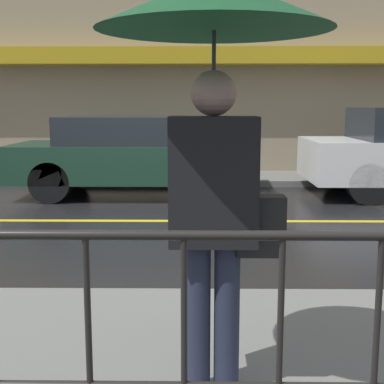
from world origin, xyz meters
TOP-DOWN VIEW (x-y plane):
  - ground_plane at (0.00, 0.00)m, footprint 80.00×80.00m
  - sidewalk_near at (0.00, -4.35)m, footprint 28.00×2.59m
  - sidewalk_far at (0.00, 3.88)m, footprint 28.00×1.65m
  - lane_marking at (0.00, 0.00)m, footprint 25.20×0.12m
  - building_storefront at (0.00, 4.84)m, footprint 28.00×0.85m
  - pedestrian at (0.81, -4.61)m, footprint 1.12×1.12m
  - car_dark_green at (-0.43, 2.10)m, footprint 4.15×1.74m

SIDE VIEW (x-z plane):
  - ground_plane at x=0.00m, z-range 0.00..0.00m
  - lane_marking at x=0.00m, z-range 0.00..0.01m
  - sidewalk_far at x=0.00m, z-range 0.00..0.12m
  - sidewalk_near at x=0.00m, z-range 0.00..0.12m
  - car_dark_green at x=-0.43m, z-range 0.03..1.41m
  - pedestrian at x=0.81m, z-range 0.76..2.83m
  - building_storefront at x=0.00m, z-range -0.03..6.28m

